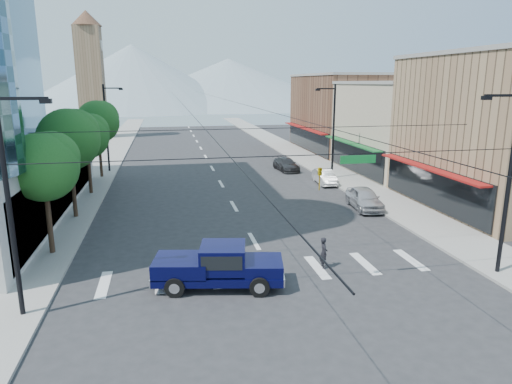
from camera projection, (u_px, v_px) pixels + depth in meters
ground at (278, 284)px, 21.29m from camera, size 160.00×160.00×0.00m
sidewalk_left at (109, 157)px, 57.15m from camera, size 4.00×120.00×0.15m
sidewalk_right at (293, 151)px, 61.69m from camera, size 4.00×120.00×0.15m
shop_near at (512, 134)px, 33.33m from camera, size 12.00×14.00×11.00m
shop_mid at (411, 129)px, 46.91m from camera, size 12.00×14.00×9.00m
shop_far at (350, 114)px, 62.05m from camera, size 12.00×18.00×10.00m
clock_tower at (90, 73)px, 74.80m from camera, size 4.80×4.80×20.40m
mountain_left at (133, 77)px, 158.91m from camera, size 80.00×80.00×22.00m
mountain_right at (229, 83)px, 175.55m from camera, size 90.00×90.00×18.00m
tree_near at (46, 164)px, 23.84m from camera, size 3.65×3.64×6.71m
tree_midnear at (71, 137)px, 30.38m from camera, size 4.09×4.09×7.52m
tree_midfar at (88, 135)px, 37.19m from camera, size 3.65×3.64×6.71m
tree_far at (99, 121)px, 43.73m from camera, size 4.09×4.09×7.52m
signal_rig at (290, 192)px, 19.29m from camera, size 21.80×0.20×9.00m
lamp_pole_nw at (107, 125)px, 46.73m from camera, size 2.00×0.25×9.00m
lamp_pole_ne at (332, 128)px, 43.14m from camera, size 2.00×0.25×9.00m
pickup_truck at (218, 265)px, 20.78m from camera, size 6.22×3.16×2.01m
pedestrian at (324, 253)px, 22.98m from camera, size 0.43×0.62×1.62m
parked_car_near at (364, 198)px, 33.79m from camera, size 2.32×4.84×1.59m
parked_car_mid at (325, 177)px, 42.09m from camera, size 1.66×4.16×1.35m
parked_car_far at (286, 164)px, 48.55m from camera, size 2.27×4.72×1.33m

